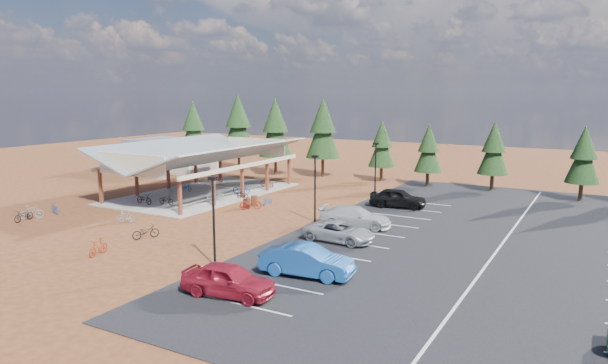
# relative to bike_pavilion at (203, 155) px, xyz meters

# --- Properties ---
(ground) EXTENTS (140.00, 140.00, 0.00)m
(ground) POSITION_rel_bike_pavilion_xyz_m (10.00, -7.00, -3.82)
(ground) COLOR #5B2918
(ground) RESTS_ON ground
(asphalt_lot) EXTENTS (27.00, 44.00, 0.04)m
(asphalt_lot) POSITION_rel_bike_pavilion_xyz_m (28.50, -4.00, -3.80)
(asphalt_lot) COLOR black
(asphalt_lot) RESTS_ON ground
(concrete_pad) EXTENTS (10.60, 18.60, 0.10)m
(concrete_pad) POSITION_rel_bike_pavilion_xyz_m (0.00, 0.00, -3.77)
(concrete_pad) COLOR gray
(concrete_pad) RESTS_ON ground
(bike_pavilion) EXTENTS (11.65, 19.40, 4.97)m
(bike_pavilion) POSITION_rel_bike_pavilion_xyz_m (0.00, 0.00, 0.00)
(bike_pavilion) COLOR maroon
(bike_pavilion) RESTS_ON concrete_pad
(outbuilding) EXTENTS (11.00, 7.00, 3.90)m
(outbuilding) POSITION_rel_bike_pavilion_xyz_m (-14.00, 11.00, -1.80)
(outbuilding) COLOR #ADA593
(outbuilding) RESTS_ON ground
(lamp_post_0) EXTENTS (0.50, 0.25, 5.14)m
(lamp_post_0) POSITION_rel_bike_pavilion_xyz_m (15.00, -17.00, -0.85)
(lamp_post_0) COLOR black
(lamp_post_0) RESTS_ON ground
(lamp_post_1) EXTENTS (0.50, 0.25, 5.14)m
(lamp_post_1) POSITION_rel_bike_pavilion_xyz_m (15.00, -5.00, -0.85)
(lamp_post_1) COLOR black
(lamp_post_1) RESTS_ON ground
(lamp_post_2) EXTENTS (0.50, 0.25, 5.14)m
(lamp_post_2) POSITION_rel_bike_pavilion_xyz_m (15.00, 7.00, -0.85)
(lamp_post_2) COLOR black
(lamp_post_2) RESTS_ON ground
(trash_bin_0) EXTENTS (0.60, 0.60, 0.90)m
(trash_bin_0) POSITION_rel_bike_pavilion_xyz_m (7.57, -3.46, -3.37)
(trash_bin_0) COLOR #4A341A
(trash_bin_0) RESTS_ON ground
(trash_bin_1) EXTENTS (0.60, 0.60, 0.90)m
(trash_bin_1) POSITION_rel_bike_pavilion_xyz_m (7.50, -2.25, -3.37)
(trash_bin_1) COLOR #4A341A
(trash_bin_1) RESTS_ON ground
(pine_0) EXTENTS (3.74, 3.74, 8.71)m
(pine_0) POSITION_rel_bike_pavilion_xyz_m (-13.82, 14.64, 1.49)
(pine_0) COLOR #382314
(pine_0) RESTS_ON ground
(pine_1) EXTENTS (4.16, 4.16, 9.70)m
(pine_1) POSITION_rel_bike_pavilion_xyz_m (-7.06, 15.36, 2.10)
(pine_1) COLOR #382314
(pine_1) RESTS_ON ground
(pine_2) EXTENTS (3.94, 3.94, 9.17)m
(pine_2) POSITION_rel_bike_pavilion_xyz_m (-0.69, 14.08, 1.78)
(pine_2) COLOR #382314
(pine_2) RESTS_ON ground
(pine_3) EXTENTS (3.97, 3.97, 9.25)m
(pine_3) POSITION_rel_bike_pavilion_xyz_m (4.96, 15.51, 1.83)
(pine_3) COLOR #382314
(pine_3) RESTS_ON ground
(pine_4) EXTENTS (2.93, 2.93, 6.82)m
(pine_4) POSITION_rel_bike_pavilion_xyz_m (12.19, 15.74, 0.33)
(pine_4) COLOR #382314
(pine_4) RESTS_ON ground
(pine_5) EXTENTS (2.84, 2.84, 6.61)m
(pine_5) POSITION_rel_bike_pavilion_xyz_m (17.75, 14.70, 0.21)
(pine_5) COLOR #382314
(pine_5) RESTS_ON ground
(pine_6) EXTENTS (3.02, 3.02, 7.03)m
(pine_6) POSITION_rel_bike_pavilion_xyz_m (24.09, 15.56, 0.46)
(pine_6) COLOR #382314
(pine_6) RESTS_ON ground
(pine_7) EXTENTS (2.96, 2.96, 6.90)m
(pine_7) POSITION_rel_bike_pavilion_xyz_m (32.13, 14.16, 0.38)
(pine_7) COLOR #382314
(pine_7) RESTS_ON ground
(bike_0) EXTENTS (1.90, 0.81, 0.97)m
(bike_0) POSITION_rel_bike_pavilion_xyz_m (-1.05, -6.76, -3.24)
(bike_0) COLOR black
(bike_0) RESTS_ON concrete_pad
(bike_1) EXTENTS (1.54, 0.64, 0.90)m
(bike_1) POSITION_rel_bike_pavilion_xyz_m (-2.03, -2.05, -3.27)
(bike_1) COLOR gray
(bike_1) RESTS_ON concrete_pad
(bike_2) EXTENTS (1.74, 1.02, 0.86)m
(bike_2) POSITION_rel_bike_pavilion_xyz_m (-2.15, -0.03, -3.29)
(bike_2) COLOR navy
(bike_2) RESTS_ON concrete_pad
(bike_3) EXTENTS (1.67, 0.59, 0.99)m
(bike_3) POSITION_rel_bike_pavilion_xyz_m (-2.97, 5.76, -3.23)
(bike_3) COLOR maroon
(bike_3) RESTS_ON concrete_pad
(bike_4) EXTENTS (1.67, 0.63, 0.87)m
(bike_4) POSITION_rel_bike_pavilion_xyz_m (0.82, -6.01, -3.29)
(bike_4) COLOR black
(bike_4) RESTS_ON concrete_pad
(bike_5) EXTENTS (1.76, 0.99, 1.02)m
(bike_5) POSITION_rel_bike_pavilion_xyz_m (3.30, -2.35, -3.22)
(bike_5) COLOR #999DA1
(bike_5) RESTS_ON concrete_pad
(bike_6) EXTENTS (1.90, 0.82, 0.97)m
(bike_6) POSITION_rel_bike_pavilion_xyz_m (3.46, 1.41, -3.24)
(bike_6) COLOR #243196
(bike_6) RESTS_ON concrete_pad
(bike_7) EXTENTS (1.72, 0.65, 1.01)m
(bike_7) POSITION_rel_bike_pavilion_xyz_m (3.61, 5.67, -3.22)
(bike_7) COLOR maroon
(bike_7) RESTS_ON concrete_pad
(bike_8) EXTENTS (0.94, 1.86, 0.94)m
(bike_8) POSITION_rel_bike_pavilion_xyz_m (-4.63, -15.67, -3.36)
(bike_8) COLOR black
(bike_8) RESTS_ON ground
(bike_9) EXTENTS (1.52, 1.70, 1.07)m
(bike_9) POSITION_rel_bike_pavilion_xyz_m (-4.82, -14.90, -3.29)
(bike_9) COLOR gray
(bike_9) RESTS_ON ground
(bike_10) EXTENTS (1.81, 1.15, 0.90)m
(bike_10) POSITION_rel_bike_pavilion_xyz_m (-4.91, -12.82, -3.38)
(bike_10) COLOR #204A8E
(bike_10) RESTS_ON ground
(bike_11) EXTENTS (0.83, 1.77, 1.02)m
(bike_11) POSITION_rel_bike_pavilion_xyz_m (7.60, -18.92, -3.31)
(bike_11) COLOR #9B2A12
(bike_11) RESTS_ON ground
(bike_12) EXTENTS (1.38, 1.92, 0.96)m
(bike_12) POSITION_rel_bike_pavilion_xyz_m (7.24, -14.71, -3.34)
(bike_12) COLOR black
(bike_12) RESTS_ON ground
(bike_13) EXTENTS (1.57, 0.77, 0.91)m
(bike_13) POSITION_rel_bike_pavilion_xyz_m (2.55, -12.15, -3.37)
(bike_13) COLOR #9B9FA3
(bike_13) RESTS_ON ground
(bike_14) EXTENTS (0.54, 1.53, 0.80)m
(bike_14) POSITION_rel_bike_pavilion_xyz_m (8.33, -1.42, -3.42)
(bike_14) COLOR #143E9A
(bike_14) RESTS_ON ground
(bike_15) EXTENTS (1.78, 1.55, 1.11)m
(bike_15) POSITION_rel_bike_pavilion_xyz_m (8.11, -3.65, -3.27)
(bike_15) COLOR maroon
(bike_15) RESTS_ON ground
(bike_16) EXTENTS (1.93, 1.24, 0.96)m
(bike_16) POSITION_rel_bike_pavilion_xyz_m (5.09, -0.61, -3.35)
(bike_16) COLOR black
(bike_16) RESTS_ON ground
(car_0) EXTENTS (4.87, 2.42, 1.60)m
(car_0) POSITION_rel_bike_pavilion_xyz_m (18.55, -20.37, -2.99)
(car_0) COLOR maroon
(car_0) RESTS_ON asphalt_lot
(car_1) EXTENTS (5.26, 2.39, 1.67)m
(car_1) POSITION_rel_bike_pavilion_xyz_m (20.46, -16.01, -2.95)
(car_1) COLOR #184D97
(car_1) RESTS_ON asphalt_lot
(car_2) EXTENTS (4.86, 2.40, 1.32)m
(car_2) POSITION_rel_bike_pavilion_xyz_m (19.02, -8.99, -3.12)
(car_2) COLOR #9A9DA2
(car_2) RESTS_ON asphalt_lot
(car_3) EXTENTS (5.57, 3.17, 1.52)m
(car_3) POSITION_rel_bike_pavilion_xyz_m (18.32, -4.94, -3.02)
(car_3) COLOR #B6B6B6
(car_3) RESTS_ON asphalt_lot
(car_4) EXTENTS (5.00, 2.59, 1.63)m
(car_4) POSITION_rel_bike_pavilion_xyz_m (18.65, 3.25, -2.97)
(car_4) COLOR black
(car_4) RESTS_ON asphalt_lot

